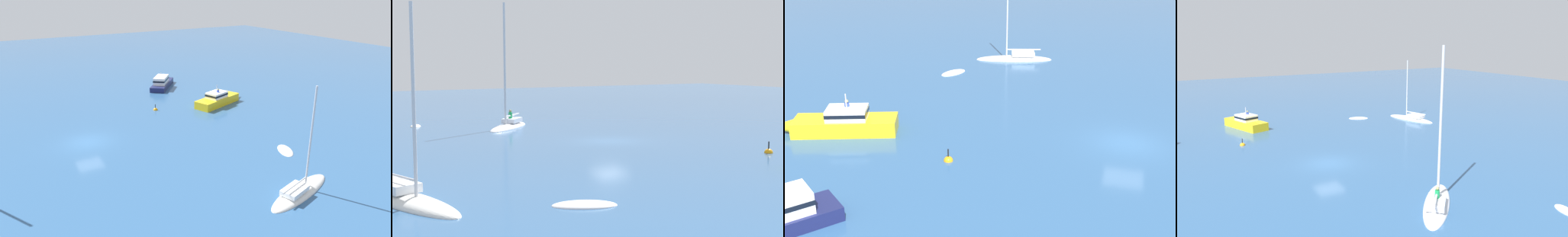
# 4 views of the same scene
# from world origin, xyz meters

# --- Properties ---
(ground_plane) EXTENTS (160.00, 160.00, 0.00)m
(ground_plane) POSITION_xyz_m (0.00, 0.00, 0.00)
(ground_plane) COLOR #2D5684
(ketch) EXTENTS (6.39, 6.25, 11.09)m
(ketch) POSITION_xyz_m (-11.70, -2.92, 0.25)
(ketch) COLOR white
(ketch) RESTS_ON ground
(dinghy) EXTENTS (2.31, 2.96, 0.38)m
(dinghy) POSITION_xyz_m (15.57, -11.25, 0.00)
(dinghy) COLOR white
(dinghy) RESTS_ON ground
(dinghy_1) EXTENTS (2.04, 1.46, 0.39)m
(dinghy_1) POSITION_xyz_m (-16.55, -9.74, 0.00)
(dinghy_1) COLOR silver
(dinghy_1) RESTS_ON ground
(sloop) EXTENTS (7.51, 3.68, 8.52)m
(sloop) POSITION_xyz_m (11.37, -17.29, 0.12)
(sloop) COLOR silver
(sloop) RESTS_ON ground
(channel_buoy) EXTENTS (0.55, 0.55, 1.01)m
(channel_buoy) POSITION_xyz_m (9.81, 5.62, 0.01)
(channel_buoy) COLOR orange
(channel_buoy) RESTS_ON ground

